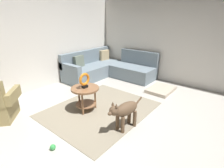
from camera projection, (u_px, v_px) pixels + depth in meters
The scene contains 10 objects.
ground_plane at pixel (121, 126), 3.39m from camera, with size 6.00×6.00×0.10m, color #B7B2A8.
wall_back at pixel (33, 41), 4.60m from camera, with size 6.00×0.12×2.70m, color silver.
wall_right at pixel (182, 39), 5.00m from camera, with size 0.12×6.00×2.70m, color silver.
area_rug at pixel (100, 109), 3.88m from camera, with size 2.30×1.90×0.01m, color gray.
sectional_couch at pixel (108, 69), 5.88m from camera, with size 2.20×2.25×0.88m.
side_table at pixel (85, 93), 3.72m from camera, with size 0.60×0.60×0.54m.
torus_sculpture at pixel (84, 80), 3.61m from camera, with size 0.28×0.08×0.33m.
dog_bed_mat at pixel (161, 90), 4.83m from camera, with size 0.80×0.60×0.09m, color #B2A38E.
dog at pixel (125, 111), 3.09m from camera, with size 0.84×0.31×0.63m.
dog_toy_ball at pixel (53, 147), 2.70m from camera, with size 0.09×0.09×0.09m, color green.
Camera 1 is at (-2.33, -1.65, 1.95)m, focal length 27.71 mm.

